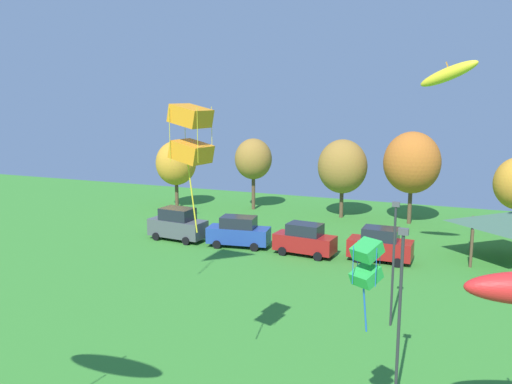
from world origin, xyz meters
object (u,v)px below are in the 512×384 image
(parked_car_leftmost, at_px, (178,224))
(parked_car_second_from_left, at_px, (239,232))
(light_post_0, at_px, (394,257))
(treeline_tree_2, at_px, (342,167))
(treeline_tree_3, at_px, (412,163))
(park_pavilion, at_px, (512,219))
(parked_car_rightmost_in_row, at_px, (380,245))
(light_post_2, at_px, (400,308))
(kite_flying_5, at_px, (191,134))
(parked_car_third_from_left, at_px, (305,240))
(kite_flying_0, at_px, (367,263))
(kite_flying_4, at_px, (449,74))
(treeline_tree_0, at_px, (176,163))
(treeline_tree_1, at_px, (253,159))

(parked_car_leftmost, height_order, parked_car_second_from_left, parked_car_leftmost)
(light_post_0, bearing_deg, treeline_tree_2, 108.95)
(treeline_tree_3, bearing_deg, park_pavilion, -49.69)
(parked_car_rightmost_in_row, xyz_separation_m, light_post_2, (3.44, -17.63, 2.64))
(kite_flying_5, relative_size, parked_car_third_from_left, 0.98)
(kite_flying_0, relative_size, kite_flying_4, 0.76)
(parked_car_third_from_left, relative_size, treeline_tree_0, 0.67)
(parked_car_second_from_left, relative_size, treeline_tree_0, 0.72)
(light_post_0, bearing_deg, treeline_tree_0, 139.24)
(kite_flying_4, bearing_deg, parked_car_rightmost_in_row, 152.38)
(kite_flying_5, bearing_deg, parked_car_second_from_left, 109.57)
(parked_car_rightmost_in_row, distance_m, treeline_tree_2, 14.14)
(kite_flying_0, height_order, kite_flying_5, kite_flying_5)
(kite_flying_0, xyz_separation_m, parked_car_leftmost, (-18.86, 21.64, -5.49))
(kite_flying_4, distance_m, light_post_2, 17.95)
(parked_car_rightmost_in_row, bearing_deg, treeline_tree_3, 88.09)
(parked_car_second_from_left, bearing_deg, kite_flying_4, -14.33)
(parked_car_second_from_left, xyz_separation_m, park_pavilion, (18.99, 3.49, 1.91))
(light_post_2, relative_size, treeline_tree_3, 0.82)
(kite_flying_4, relative_size, treeline_tree_2, 0.50)
(kite_flying_5, distance_m, parked_car_leftmost, 25.47)
(kite_flying_5, bearing_deg, kite_flying_0, -11.86)
(kite_flying_4, relative_size, treeline_tree_3, 0.45)
(kite_flying_0, distance_m, kite_flying_5, 7.32)
(parked_car_third_from_left, bearing_deg, park_pavilion, 21.03)
(kite_flying_4, xyz_separation_m, park_pavilion, (4.49, 5.18, -9.62))
(treeline_tree_3, bearing_deg, parked_car_third_from_left, -114.74)
(kite_flying_0, height_order, treeline_tree_2, kite_flying_0)
(parked_car_third_from_left, relative_size, park_pavilion, 0.71)
(park_pavilion, bearing_deg, parked_car_second_from_left, -169.59)
(treeline_tree_1, bearing_deg, parked_car_leftmost, -95.25)
(parked_car_third_from_left, distance_m, treeline_tree_1, 16.73)
(treeline_tree_1, bearing_deg, treeline_tree_0, -165.16)
(treeline_tree_1, xyz_separation_m, treeline_tree_3, (15.33, -0.42, 0.42))
(treeline_tree_0, bearing_deg, light_post_2, -47.61)
(kite_flying_0, distance_m, treeline_tree_2, 35.53)
(treeline_tree_0, xyz_separation_m, treeline_tree_2, (16.76, 1.75, 0.28))
(parked_car_second_from_left, height_order, light_post_0, light_post_0)
(park_pavilion, bearing_deg, light_post_2, -103.37)
(parked_car_third_from_left, bearing_deg, treeline_tree_3, 71.21)
(kite_flying_5, distance_m, parked_car_second_from_left, 23.37)
(parked_car_leftmost, xyz_separation_m, treeline_tree_0, (-6.47, 11.03, 3.30))
(kite_flying_5, bearing_deg, light_post_2, 23.93)
(kite_flying_5, bearing_deg, kite_flying_4, 68.64)
(parked_car_second_from_left, distance_m, park_pavilion, 19.41)
(kite_flying_0, xyz_separation_m, kite_flying_4, (0.96, 19.95, 5.94))
(treeline_tree_0, height_order, treeline_tree_2, treeline_tree_2)
(parked_car_second_from_left, xyz_separation_m, treeline_tree_1, (-4.11, 13.06, 3.93))
(kite_flying_5, bearing_deg, parked_car_leftmost, 121.68)
(parked_car_rightmost_in_row, bearing_deg, park_pavilion, 21.49)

